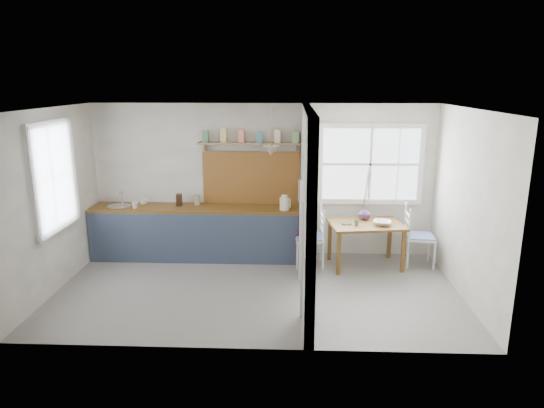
{
  "coord_description": "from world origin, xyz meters",
  "views": [
    {
      "loc": [
        0.49,
        -6.51,
        2.96
      ],
      "look_at": [
        0.2,
        0.46,
        1.18
      ],
      "focal_mm": 32.0,
      "sensor_mm": 36.0,
      "label": 1
    }
  ],
  "objects_px": {
    "chair_right": "(420,236)",
    "vase": "(365,213)",
    "kettle": "(284,203)",
    "dining_table": "(365,245)",
    "chair_left": "(309,237)"
  },
  "relations": [
    {
      "from": "dining_table",
      "to": "kettle",
      "type": "xyz_separation_m",
      "value": [
        -1.33,
        0.14,
        0.66
      ]
    },
    {
      "from": "chair_left",
      "to": "kettle",
      "type": "relative_size",
      "value": 3.99
    },
    {
      "from": "dining_table",
      "to": "chair_right",
      "type": "relative_size",
      "value": 1.15
    },
    {
      "from": "dining_table",
      "to": "chair_left",
      "type": "height_order",
      "value": "chair_left"
    },
    {
      "from": "kettle",
      "to": "dining_table",
      "type": "bearing_deg",
      "value": -23.05
    },
    {
      "from": "chair_right",
      "to": "vase",
      "type": "xyz_separation_m",
      "value": [
        -0.89,
        0.17,
        0.33
      ]
    },
    {
      "from": "chair_right",
      "to": "kettle",
      "type": "distance_m",
      "value": 2.28
    },
    {
      "from": "chair_left",
      "to": "chair_right",
      "type": "distance_m",
      "value": 1.8
    },
    {
      "from": "kettle",
      "to": "chair_left",
      "type": "bearing_deg",
      "value": -37.9
    },
    {
      "from": "kettle",
      "to": "chair_right",
      "type": "bearing_deg",
      "value": -18.74
    },
    {
      "from": "chair_left",
      "to": "vase",
      "type": "distance_m",
      "value": 1.01
    },
    {
      "from": "dining_table",
      "to": "chair_right",
      "type": "bearing_deg",
      "value": -3.15
    },
    {
      "from": "chair_left",
      "to": "vase",
      "type": "xyz_separation_m",
      "value": [
        0.91,
        0.26,
        0.34
      ]
    },
    {
      "from": "chair_left",
      "to": "vase",
      "type": "bearing_deg",
      "value": 102.89
    },
    {
      "from": "chair_right",
      "to": "vase",
      "type": "relative_size",
      "value": 4.69
    }
  ]
}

